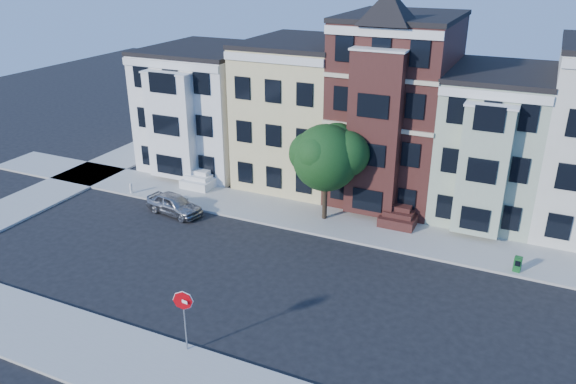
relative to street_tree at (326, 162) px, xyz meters
The scene contains 12 objects.
ground 9.49m from the street_tree, 72.77° to the right, with size 120.00×120.00×0.00m, color black.
far_sidewalk 4.66m from the street_tree, ahead, with size 60.00×4.00×0.15m, color #9E9B93.
cross_sidewalk 21.48m from the street_tree, 157.05° to the right, with size 4.00×60.00×0.15m, color #9E9B93.
house_white 13.94m from the street_tree, 153.29° to the left, with size 8.00×9.00×9.00m, color white.
house_yellow 7.75m from the street_tree, 125.37° to the left, with size 7.00×9.00×10.00m, color beige.
house_brown 7.06m from the street_tree, 67.82° to the left, with size 7.00×9.00×12.00m, color #3D1B17.
house_green 11.02m from the street_tree, 34.68° to the left, with size 6.00×9.00×9.00m, color #9FAF93.
street_tree is the anchor object (origin of this frame).
parked_car 10.37m from the street_tree, 160.90° to the right, with size 1.63×4.04×1.38m, color gray.
newspaper_box 12.33m from the street_tree, ahead, with size 0.38×0.34×0.85m, color #175C25.
fire_hydrant 14.48m from the street_tree, behind, with size 0.21×0.21×0.59m, color silver.
stop_sign 14.71m from the street_tree, 92.45° to the right, with size 0.90×0.13×3.29m, color #BD040B, non-canonical shape.
Camera 1 is at (8.95, -22.21, 15.83)m, focal length 35.00 mm.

